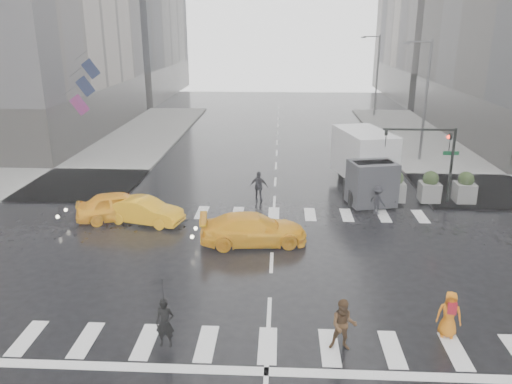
# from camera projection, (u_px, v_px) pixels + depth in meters

# --- Properties ---
(ground) EXTENTS (120.00, 120.00, 0.00)m
(ground) POSITION_uv_depth(u_px,v_px,m) (272.00, 262.00, 21.87)
(ground) COLOR black
(ground) RESTS_ON ground
(sidewalk_nw) EXTENTS (35.00, 35.00, 0.15)m
(sidewalk_nw) POSITION_uv_depth(u_px,v_px,m) (30.00, 157.00, 39.36)
(sidewalk_nw) COLOR slate
(sidewalk_nw) RESTS_ON ground
(road_markings) EXTENTS (18.00, 48.00, 0.01)m
(road_markings) POSITION_uv_depth(u_px,v_px,m) (272.00, 262.00, 21.86)
(road_markings) COLOR silver
(road_markings) RESTS_ON ground
(traffic_signal_pole) EXTENTS (4.45, 0.42, 4.50)m
(traffic_signal_pole) POSITION_uv_depth(u_px,v_px,m) (435.00, 150.00, 28.01)
(traffic_signal_pole) COLOR black
(traffic_signal_pole) RESTS_ON ground
(street_lamp_near) EXTENTS (2.15, 0.22, 9.00)m
(street_lamp_near) POSITION_uv_depth(u_px,v_px,m) (424.00, 96.00, 36.84)
(street_lamp_near) COLOR #59595B
(street_lamp_near) RESTS_ON ground
(street_lamp_far) EXTENTS (2.15, 0.22, 9.00)m
(street_lamp_far) POSITION_uv_depth(u_px,v_px,m) (376.00, 72.00, 55.79)
(street_lamp_far) COLOR #59595B
(street_lamp_far) RESTS_ON ground
(planter_west) EXTENTS (1.10, 1.10, 1.80)m
(planter_west) POSITION_uv_depth(u_px,v_px,m) (395.00, 187.00, 28.99)
(planter_west) COLOR slate
(planter_west) RESTS_ON ground
(planter_mid) EXTENTS (1.10, 1.10, 1.80)m
(planter_mid) POSITION_uv_depth(u_px,v_px,m) (430.00, 187.00, 28.89)
(planter_mid) COLOR slate
(planter_mid) RESTS_ON ground
(planter_east) EXTENTS (1.10, 1.10, 1.80)m
(planter_east) POSITION_uv_depth(u_px,v_px,m) (465.00, 188.00, 28.80)
(planter_east) COLOR slate
(planter_east) RESTS_ON ground
(flag_cluster) EXTENTS (2.87, 3.06, 4.69)m
(flag_cluster) POSITION_uv_depth(u_px,v_px,m) (81.00, 84.00, 38.34)
(flag_cluster) COLOR #59595B
(flag_cluster) RESTS_ON ground
(pedestrian_black) EXTENTS (0.98, 1.00, 2.43)m
(pedestrian_black) POSITION_uv_depth(u_px,v_px,m) (164.00, 301.00, 15.69)
(pedestrian_black) COLOR black
(pedestrian_black) RESTS_ON ground
(pedestrian_brown) EXTENTS (0.90, 0.73, 1.75)m
(pedestrian_brown) POSITION_uv_depth(u_px,v_px,m) (343.00, 325.00, 15.75)
(pedestrian_brown) COLOR #462E19
(pedestrian_brown) RESTS_ON ground
(pedestrian_orange) EXTENTS (0.90, 0.70, 1.62)m
(pedestrian_orange) POSITION_uv_depth(u_px,v_px,m) (449.00, 314.00, 16.45)
(pedestrian_orange) COLOR orange
(pedestrian_orange) RESTS_ON ground
(pedestrian_far_a) EXTENTS (1.15, 0.82, 1.81)m
(pedestrian_far_a) POSITION_uv_depth(u_px,v_px,m) (259.00, 187.00, 29.26)
(pedestrian_far_a) COLOR black
(pedestrian_far_a) RESTS_ON ground
(pedestrian_far_b) EXTENTS (1.11, 1.13, 1.58)m
(pedestrian_far_b) POSITION_uv_depth(u_px,v_px,m) (378.00, 200.00, 27.29)
(pedestrian_far_b) COLOR black
(pedestrian_far_b) RESTS_ON ground
(taxi_front) EXTENTS (4.80, 3.20, 1.52)m
(taxi_front) POSITION_uv_depth(u_px,v_px,m) (120.00, 206.00, 26.57)
(taxi_front) COLOR #FFAA0D
(taxi_front) RESTS_ON ground
(taxi_mid) EXTENTS (4.30, 2.41, 1.34)m
(taxi_mid) POSITION_uv_depth(u_px,v_px,m) (145.00, 211.00, 26.06)
(taxi_mid) COLOR #FFAA0D
(taxi_mid) RESTS_ON ground
(taxi_rear) EXTENTS (4.68, 2.61, 1.46)m
(taxi_rear) POSITION_uv_depth(u_px,v_px,m) (253.00, 229.00, 23.57)
(taxi_rear) COLOR #FFAA0D
(taxi_rear) RESTS_ON ground
(box_truck) EXTENTS (2.59, 6.91, 3.67)m
(box_truck) POSITION_uv_depth(u_px,v_px,m) (366.00, 161.00, 30.62)
(box_truck) COLOR silver
(box_truck) RESTS_ON ground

